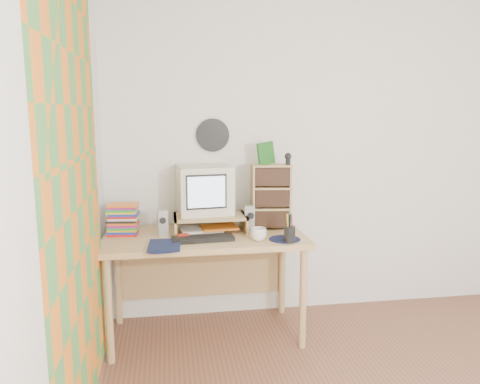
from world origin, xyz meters
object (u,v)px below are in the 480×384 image
object	(u,v)px
mug	(259,234)
dvd_stack	(123,215)
desk	(204,251)
keyboard	(203,239)
diary	(148,244)
crt_monitor	(205,190)
cd_rack	(271,197)

from	to	relation	value
mug	dvd_stack	bearing A→B (deg)	161.68
desk	mug	distance (m)	0.47
keyboard	diary	size ratio (longest dim) A/B	1.67
crt_monitor	cd_rack	distance (m)	0.49
desk	diary	bearing A→B (deg)	-139.39
crt_monitor	keyboard	distance (m)	0.41
diary	keyboard	bearing A→B (deg)	20.50
crt_monitor	cd_rack	size ratio (longest dim) A/B	0.77
desk	crt_monitor	xyz separation A→B (m)	(0.02, 0.09, 0.43)
desk	cd_rack	distance (m)	0.63
crt_monitor	mug	xyz separation A→B (m)	(0.33, -0.35, -0.25)
keyboard	desk	bearing A→B (deg)	79.48
dvd_stack	diary	distance (m)	0.43
desk	cd_rack	xyz separation A→B (m)	(0.50, 0.05, 0.37)
mug	diary	distance (m)	0.73
keyboard	mug	bearing A→B (deg)	-12.92
dvd_stack	keyboard	bearing A→B (deg)	-18.30
keyboard	dvd_stack	distance (m)	0.61
dvd_stack	cd_rack	size ratio (longest dim) A/B	0.60
mug	keyboard	bearing A→B (deg)	171.63
desk	crt_monitor	size ratio (longest dim) A/B	3.81
desk	diary	world-z (taller)	diary
crt_monitor	cd_rack	bearing A→B (deg)	-10.91
keyboard	diary	world-z (taller)	diary
mug	cd_rack	bearing A→B (deg)	63.36
dvd_stack	cd_rack	world-z (taller)	cd_rack
keyboard	cd_rack	world-z (taller)	cd_rack
crt_monitor	cd_rack	xyz separation A→B (m)	(0.49, -0.04, -0.06)
desk	dvd_stack	bearing A→B (deg)	175.98
desk	dvd_stack	size ratio (longest dim) A/B	4.89
crt_monitor	dvd_stack	bearing A→B (deg)	178.11
mug	desk	bearing A→B (deg)	143.05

